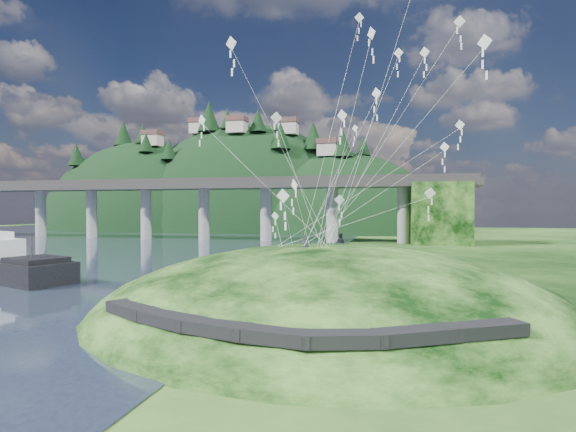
# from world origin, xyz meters

# --- Properties ---
(ground) EXTENTS (320.00, 320.00, 0.00)m
(ground) POSITION_xyz_m (0.00, 0.00, 0.00)
(ground) COLOR black
(ground) RESTS_ON ground
(grass_hill) EXTENTS (36.00, 32.00, 13.00)m
(grass_hill) POSITION_xyz_m (8.00, 2.00, -1.50)
(grass_hill) COLOR black
(grass_hill) RESTS_ON ground
(footpath) EXTENTS (22.29, 5.84, 0.83)m
(footpath) POSITION_xyz_m (7.46, -9.74, 2.08)
(footpath) COLOR black
(footpath) RESTS_ON ground
(bridge) EXTENTS (160.00, 11.00, 15.00)m
(bridge) POSITION_xyz_m (-26.46, 70.07, 9.70)
(bridge) COLOR #2D2B2B
(bridge) RESTS_ON ground
(far_ridge) EXTENTS (153.00, 70.00, 94.50)m
(far_ridge) POSITION_xyz_m (-43.58, 122.17, -7.44)
(far_ridge) COLOR black
(far_ridge) RESTS_ON ground
(work_barge) EXTENTS (19.48, 11.01, 6.59)m
(work_barge) POSITION_xyz_m (-28.28, 9.60, 1.65)
(work_barge) COLOR black
(work_barge) RESTS_ON ground
(wooden_dock) EXTENTS (13.16, 2.88, 0.93)m
(wooden_dock) POSITION_xyz_m (-5.17, 7.84, 0.41)
(wooden_dock) COLOR #372916
(wooden_dock) RESTS_ON ground
(kite_flyers) EXTENTS (2.82, 4.53, 1.70)m
(kite_flyers) POSITION_xyz_m (7.86, 3.22, 5.76)
(kite_flyers) COLOR #242731
(kite_flyers) RESTS_ON ground
(kite_swarm) EXTENTS (20.54, 17.49, 21.85)m
(kite_swarm) POSITION_xyz_m (10.36, 2.56, 15.26)
(kite_swarm) COLOR white
(kite_swarm) RESTS_ON ground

